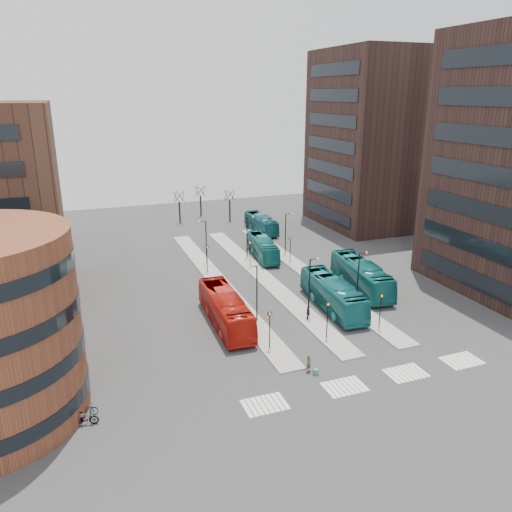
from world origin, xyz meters
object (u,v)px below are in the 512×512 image
object	(u,v)px
teal_bus_c	(361,275)
teal_bus_d	(261,223)
suitcase	(316,372)
red_bus	(225,309)
teal_bus_a	(333,294)
teal_bus_b	(263,247)
bicycle_far	(85,409)
commuter_b	(308,313)
commuter_c	(328,305)
bicycle_near	(86,419)
bicycle_mid	(86,418)
commuter_a	(238,329)
traveller	(309,363)

from	to	relation	value
teal_bus_c	teal_bus_d	distance (m)	29.10
suitcase	teal_bus_c	world-z (taller)	teal_bus_c
red_bus	teal_bus_a	xyz separation A→B (m)	(12.33, -0.26, -0.03)
teal_bus_b	bicycle_far	size ratio (longest dim) A/B	5.74
teal_bus_b	commuter_b	distance (m)	21.80
teal_bus_c	red_bus	bearing A→B (deg)	-161.88
commuter_c	red_bus	bearing A→B (deg)	-62.67
teal_bus_a	teal_bus_b	distance (m)	19.63
bicycle_near	bicycle_mid	bearing A→B (deg)	-178.24
suitcase	commuter_b	distance (m)	10.69
bicycle_mid	commuter_a	bearing A→B (deg)	-46.06
teal_bus_b	commuter_c	xyz separation A→B (m)	(-0.38, -20.61, -0.60)
teal_bus_b	commuter_b	size ratio (longest dim) A/B	6.20
teal_bus_d	bicycle_mid	bearing A→B (deg)	-124.82
traveller	bicycle_mid	world-z (taller)	traveller
teal_bus_c	commuter_a	bearing A→B (deg)	-152.74
teal_bus_c	bicycle_near	world-z (taller)	teal_bus_c
teal_bus_d	traveller	xyz separation A→B (m)	(-12.54, -43.99, -0.66)
teal_bus_c	traveller	size ratio (longest dim) A/B	7.97
suitcase	teal_bus_c	bearing A→B (deg)	45.98
teal_bus_a	red_bus	bearing A→B (deg)	-177.70
red_bus	suitcase	bearing A→B (deg)	-68.45
red_bus	commuter_b	world-z (taller)	red_bus
suitcase	teal_bus_b	world-z (taller)	teal_bus_b
teal_bus_c	teal_bus_a	bearing A→B (deg)	-140.41
suitcase	commuter_c	distance (m)	12.86
commuter_b	bicycle_mid	distance (m)	24.89
teal_bus_b	commuter_a	xyz separation A→B (m)	(-11.30, -22.39, -0.69)
suitcase	red_bus	bearing A→B (deg)	107.67
suitcase	bicycle_far	xyz separation A→B (m)	(-18.64, 0.98, 0.23)
teal_bus_a	commuter_c	distance (m)	1.64
traveller	commuter_b	xyz separation A→B (m)	(4.46, 9.17, 0.06)
teal_bus_c	teal_bus_d	size ratio (longest dim) A/B	1.21
teal_bus_a	teal_bus_b	size ratio (longest dim) A/B	1.14
commuter_c	bicycle_far	world-z (taller)	commuter_c
bicycle_far	bicycle_near	bearing A→B (deg)	-169.65
commuter_a	bicycle_far	bearing A→B (deg)	15.44
teal_bus_a	commuter_b	world-z (taller)	teal_bus_a
commuter_c	bicycle_near	distance (m)	27.88
commuter_a	teal_bus_a	bearing A→B (deg)	179.85
commuter_a	bicycle_near	distance (m)	17.35
bicycle_near	bicycle_far	size ratio (longest dim) A/B	0.91
teal_bus_b	bicycle_near	world-z (taller)	teal_bus_b
commuter_c	bicycle_near	world-z (taller)	commuter_c
teal_bus_a	commuter_c	world-z (taller)	teal_bus_a
red_bus	teal_bus_c	bearing A→B (deg)	12.87
commuter_c	bicycle_mid	xyz separation A→B (m)	(-25.61, -11.03, -0.35)
commuter_c	suitcase	bearing A→B (deg)	0.76
bicycle_mid	teal_bus_a	bearing A→B (deg)	-53.96
teal_bus_d	bicycle_mid	size ratio (longest dim) A/B	5.80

